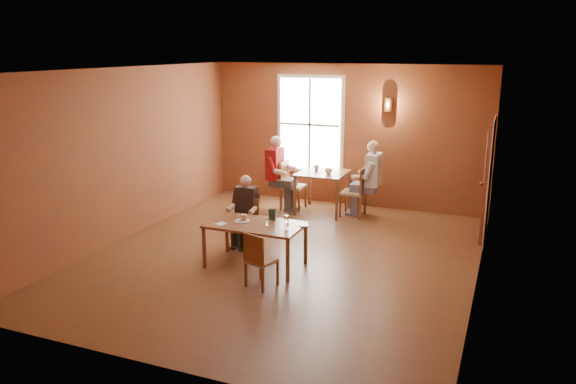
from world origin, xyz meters
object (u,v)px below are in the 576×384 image
at_px(chair_diner_main, 245,224).
at_px(chair_diner_maroon, 293,185).
at_px(diner_main, 244,215).
at_px(chair_diner_white, 353,191).
at_px(diner_white, 355,180).
at_px(second_table, 323,192).
at_px(main_table, 255,245).
at_px(chair_empty, 261,259).
at_px(diner_maroon, 292,174).

xyz_separation_m(chair_diner_main, chair_diner_maroon, (-0.12, 2.54, 0.09)).
relative_size(diner_main, chair_diner_maroon, 1.15).
bearing_deg(chair_diner_white, diner_white, -90.00).
distance_m(chair_diner_main, diner_main, 0.17).
xyz_separation_m(second_table, diner_white, (0.68, 0.00, 0.32)).
distance_m(second_table, chair_diner_maroon, 0.66).
xyz_separation_m(second_table, chair_diner_maroon, (-0.65, 0.00, 0.09)).
distance_m(main_table, diner_main, 0.83).
relative_size(diner_main, chair_diner_white, 1.16).
bearing_deg(diner_white, chair_diner_main, 154.53).
bearing_deg(chair_diner_main, diner_white, -115.47).
height_order(main_table, chair_empty, chair_empty).
xyz_separation_m(main_table, second_table, (0.03, 3.19, 0.08)).
xyz_separation_m(chair_empty, chair_diner_maroon, (-1.03, 3.86, 0.11)).
xyz_separation_m(chair_empty, chair_diner_white, (0.27, 3.86, 0.10)).
relative_size(second_table, diner_maroon, 0.64).
relative_size(chair_diner_main, diner_main, 0.72).
bearing_deg(chair_diner_main, chair_empty, 124.69).
bearing_deg(second_table, main_table, -90.56).
relative_size(chair_diner_white, diner_white, 0.68).
relative_size(main_table, diner_main, 1.25).
bearing_deg(chair_diner_maroon, chair_empty, 14.95).
height_order(chair_diner_main, chair_empty, chair_diner_main).
relative_size(chair_diner_main, second_table, 0.88).
xyz_separation_m(chair_diner_main, diner_main, (0.00, -0.03, 0.17)).
xyz_separation_m(diner_main, diner_white, (1.21, 2.57, 0.16)).
relative_size(chair_diner_main, diner_white, 0.57).
distance_m(chair_empty, diner_maroon, 4.02).
relative_size(second_table, chair_diner_maroon, 0.94).
relative_size(chair_empty, diner_white, 0.54).
bearing_deg(chair_diner_main, main_table, 127.57).
height_order(chair_diner_main, chair_diner_white, chair_diner_white).
height_order(main_table, second_table, second_table).
bearing_deg(chair_diner_white, chair_empty, 176.00).
bearing_deg(diner_main, second_table, -101.66).
bearing_deg(main_table, diner_white, 77.44).
distance_m(main_table, diner_white, 3.29).
relative_size(chair_diner_main, diner_maroon, 0.56).
height_order(diner_white, chair_diner_maroon, diner_white).
relative_size(diner_main, chair_empty, 1.45).
distance_m(chair_diner_white, chair_diner_maroon, 1.30).
distance_m(diner_main, diner_white, 2.85).
height_order(chair_empty, second_table, second_table).
bearing_deg(main_table, chair_diner_maroon, 100.98).
height_order(chair_diner_white, chair_diner_maroon, chair_diner_maroon).
bearing_deg(diner_maroon, diner_main, 3.32).
distance_m(chair_diner_white, diner_maroon, 1.35).
distance_m(main_table, second_table, 3.19).
relative_size(main_table, chair_diner_main, 1.74).
xyz_separation_m(diner_white, diner_maroon, (-1.36, 0.00, 0.00)).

